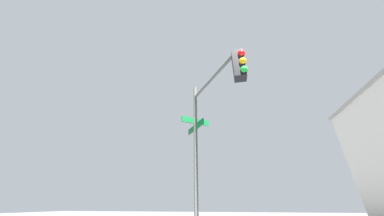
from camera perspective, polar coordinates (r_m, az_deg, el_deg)
traffic_signal_near at (r=5.15m, az=6.52°, el=-2.66°), size 2.65×2.02×5.61m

